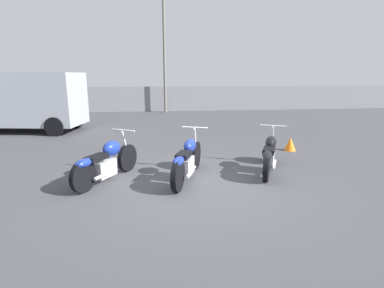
% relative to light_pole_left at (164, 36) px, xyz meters
% --- Properties ---
extents(ground_plane, '(60.00, 60.00, 0.00)m').
position_rel_light_pole_left_xyz_m(ground_plane, '(0.23, -12.24, -4.37)').
color(ground_plane, '#424247').
extents(fence_back, '(40.00, 0.04, 1.51)m').
position_rel_light_pole_left_xyz_m(fence_back, '(0.23, 0.57, -3.62)').
color(fence_back, gray).
rests_on(fence_back, ground_plane).
extents(light_pole_left, '(0.70, 0.35, 7.39)m').
position_rel_light_pole_left_xyz_m(light_pole_left, '(0.00, 0.00, 0.00)').
color(light_pole_left, slate).
rests_on(light_pole_left, ground_plane).
extents(motorcycle_slot_0, '(1.12, 1.83, 1.00)m').
position_rel_light_pole_left_xyz_m(motorcycle_slot_0, '(-1.62, -11.90, -3.94)').
color(motorcycle_slot_0, black).
rests_on(motorcycle_slot_0, ground_plane).
extents(motorcycle_slot_1, '(0.95, 2.07, 1.02)m').
position_rel_light_pole_left_xyz_m(motorcycle_slot_1, '(0.07, -12.00, -3.95)').
color(motorcycle_slot_1, black).
rests_on(motorcycle_slot_1, ground_plane).
extents(motorcycle_slot_2, '(1.07, 1.92, 0.98)m').
position_rel_light_pole_left_xyz_m(motorcycle_slot_2, '(2.00, -11.68, -3.96)').
color(motorcycle_slot_2, black).
rests_on(motorcycle_slot_2, ground_plane).
extents(parked_van, '(5.23, 2.68, 2.28)m').
position_rel_light_pole_left_xyz_m(parked_van, '(-5.99, -5.59, -3.12)').
color(parked_van, '#999EA8').
rests_on(parked_van, ground_plane).
extents(traffic_cone_near, '(0.34, 0.34, 0.39)m').
position_rel_light_pole_left_xyz_m(traffic_cone_near, '(3.35, -9.85, -4.18)').
color(traffic_cone_near, orange).
rests_on(traffic_cone_near, ground_plane).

